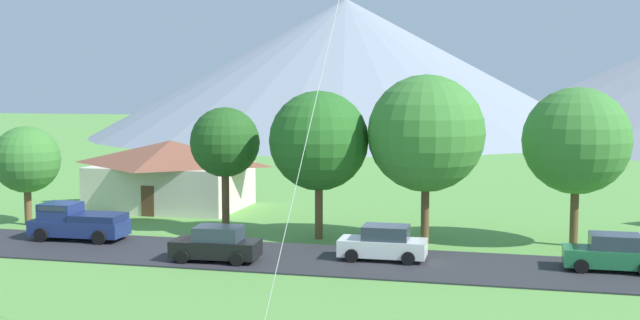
{
  "coord_description": "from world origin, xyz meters",
  "views": [
    {
      "loc": [
        4.73,
        -8.03,
        8.53
      ],
      "look_at": [
        -1.16,
        15.95,
        6.17
      ],
      "focal_mm": 44.4,
      "sensor_mm": 36.0,
      "label": 1
    }
  ],
  "objects_px": {
    "house_leftmost": "(171,173)",
    "parked_car_white_mid_west": "(383,244)",
    "tree_near_left": "(426,133)",
    "tree_left_of_center": "(577,141)",
    "parked_car_green_west_end": "(612,253)",
    "parked_car_black_mid_east": "(216,245)",
    "pickup_truck_navy_west_side": "(77,222)",
    "tree_near_right": "(225,143)",
    "tree_far_right": "(319,141)",
    "tree_center": "(26,160)"
  },
  "relations": [
    {
      "from": "tree_near_right",
      "to": "pickup_truck_navy_west_side",
      "type": "relative_size",
      "value": 1.38
    },
    {
      "from": "tree_far_right",
      "to": "house_leftmost",
      "type": "bearing_deg",
      "value": 146.68
    },
    {
      "from": "tree_far_right",
      "to": "parked_car_white_mid_west",
      "type": "bearing_deg",
      "value": -47.12
    },
    {
      "from": "parked_car_black_mid_east",
      "to": "pickup_truck_navy_west_side",
      "type": "height_order",
      "value": "pickup_truck_navy_west_side"
    },
    {
      "from": "tree_near_left",
      "to": "pickup_truck_navy_west_side",
      "type": "height_order",
      "value": "tree_near_left"
    },
    {
      "from": "tree_left_of_center",
      "to": "parked_car_black_mid_east",
      "type": "distance_m",
      "value": 19.44
    },
    {
      "from": "parked_car_white_mid_west",
      "to": "parked_car_black_mid_east",
      "type": "height_order",
      "value": "same"
    },
    {
      "from": "tree_near_right",
      "to": "pickup_truck_navy_west_side",
      "type": "height_order",
      "value": "tree_near_right"
    },
    {
      "from": "tree_near_right",
      "to": "parked_car_white_mid_west",
      "type": "bearing_deg",
      "value": -28.01
    },
    {
      "from": "house_leftmost",
      "to": "parked_car_black_mid_east",
      "type": "height_order",
      "value": "house_leftmost"
    },
    {
      "from": "parked_car_white_mid_west",
      "to": "tree_center",
      "type": "bearing_deg",
      "value": 168.16
    },
    {
      "from": "pickup_truck_navy_west_side",
      "to": "tree_left_of_center",
      "type": "bearing_deg",
      "value": 10.9
    },
    {
      "from": "tree_far_right",
      "to": "pickup_truck_navy_west_side",
      "type": "bearing_deg",
      "value": -163.55
    },
    {
      "from": "tree_far_right",
      "to": "parked_car_white_mid_west",
      "type": "relative_size",
      "value": 1.94
    },
    {
      "from": "tree_near_right",
      "to": "parked_car_green_west_end",
      "type": "bearing_deg",
      "value": -13.87
    },
    {
      "from": "parked_car_white_mid_west",
      "to": "parked_car_black_mid_east",
      "type": "relative_size",
      "value": 0.99
    },
    {
      "from": "house_leftmost",
      "to": "tree_near_left",
      "type": "height_order",
      "value": "tree_near_left"
    },
    {
      "from": "tree_left_of_center",
      "to": "pickup_truck_navy_west_side",
      "type": "relative_size",
      "value": 1.6
    },
    {
      "from": "tree_center",
      "to": "tree_near_right",
      "type": "relative_size",
      "value": 0.83
    },
    {
      "from": "parked_car_green_west_end",
      "to": "tree_near_right",
      "type": "bearing_deg",
      "value": 166.13
    },
    {
      "from": "tree_near_right",
      "to": "parked_car_white_mid_west",
      "type": "xyz_separation_m",
      "value": [
        10.12,
        -5.38,
        -4.34
      ]
    },
    {
      "from": "parked_car_white_mid_west",
      "to": "parked_car_green_west_end",
      "type": "bearing_deg",
      "value": 1.63
    },
    {
      "from": "house_leftmost",
      "to": "tree_center",
      "type": "height_order",
      "value": "tree_center"
    },
    {
      "from": "tree_center",
      "to": "parked_car_black_mid_east",
      "type": "distance_m",
      "value": 16.72
    },
    {
      "from": "tree_near_left",
      "to": "parked_car_white_mid_west",
      "type": "xyz_separation_m",
      "value": [
        -1.47,
        -4.77,
        -5.08
      ]
    },
    {
      "from": "tree_left_of_center",
      "to": "parked_car_black_mid_east",
      "type": "height_order",
      "value": "tree_left_of_center"
    },
    {
      "from": "tree_near_left",
      "to": "tree_near_right",
      "type": "distance_m",
      "value": 11.63
    },
    {
      "from": "tree_left_of_center",
      "to": "pickup_truck_navy_west_side",
      "type": "height_order",
      "value": "tree_left_of_center"
    },
    {
      "from": "house_leftmost",
      "to": "tree_left_of_center",
      "type": "xyz_separation_m",
      "value": [
        26.18,
        -6.95,
        3.15
      ]
    },
    {
      "from": "parked_car_green_west_end",
      "to": "house_leftmost",
      "type": "bearing_deg",
      "value": 155.18
    },
    {
      "from": "house_leftmost",
      "to": "parked_car_white_mid_west",
      "type": "relative_size",
      "value": 2.5
    },
    {
      "from": "parked_car_green_west_end",
      "to": "pickup_truck_navy_west_side",
      "type": "height_order",
      "value": "pickup_truck_navy_west_side"
    },
    {
      "from": "house_leftmost",
      "to": "tree_near_left",
      "type": "distance_m",
      "value": 20.5
    },
    {
      "from": "tree_far_right",
      "to": "parked_car_green_west_end",
      "type": "distance_m",
      "value": 16.18
    },
    {
      "from": "house_leftmost",
      "to": "parked_car_green_west_end",
      "type": "xyz_separation_m",
      "value": [
        27.45,
        -12.7,
        -1.57
      ]
    },
    {
      "from": "pickup_truck_navy_west_side",
      "to": "tree_near_right",
      "type": "bearing_deg",
      "value": 32.24
    },
    {
      "from": "tree_near_left",
      "to": "tree_left_of_center",
      "type": "xyz_separation_m",
      "value": [
        7.74,
        1.28,
        -0.36
      ]
    },
    {
      "from": "tree_near_left",
      "to": "tree_left_of_center",
      "type": "distance_m",
      "value": 7.85
    },
    {
      "from": "tree_near_right",
      "to": "parked_car_white_mid_west",
      "type": "distance_m",
      "value": 12.26
    },
    {
      "from": "parked_car_white_mid_west",
      "to": "parked_car_black_mid_east",
      "type": "xyz_separation_m",
      "value": [
        -7.77,
        -2.14,
        0.0
      ]
    },
    {
      "from": "tree_left_of_center",
      "to": "parked_car_green_west_end",
      "type": "distance_m",
      "value": 7.54
    },
    {
      "from": "parked_car_green_west_end",
      "to": "parked_car_white_mid_west",
      "type": "height_order",
      "value": "same"
    },
    {
      "from": "tree_near_right",
      "to": "parked_car_black_mid_east",
      "type": "xyz_separation_m",
      "value": [
        2.35,
        -7.52,
        -4.34
      ]
    },
    {
      "from": "tree_left_of_center",
      "to": "tree_center",
      "type": "distance_m",
      "value": 31.96
    },
    {
      "from": "tree_left_of_center",
      "to": "tree_near_right",
      "type": "relative_size",
      "value": 1.16
    },
    {
      "from": "parked_car_black_mid_east",
      "to": "pickup_truck_navy_west_side",
      "type": "bearing_deg",
      "value": 161.58
    },
    {
      "from": "parked_car_white_mid_west",
      "to": "tree_far_right",
      "type": "bearing_deg",
      "value": 132.88
    },
    {
      "from": "parked_car_black_mid_east",
      "to": "pickup_truck_navy_west_side",
      "type": "distance_m",
      "value": 9.85
    },
    {
      "from": "house_leftmost",
      "to": "tree_near_left",
      "type": "xyz_separation_m",
      "value": [
        18.44,
        -8.23,
        3.51
      ]
    },
    {
      "from": "tree_center",
      "to": "tree_near_left",
      "type": "bearing_deg",
      "value": 0.02
    }
  ]
}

